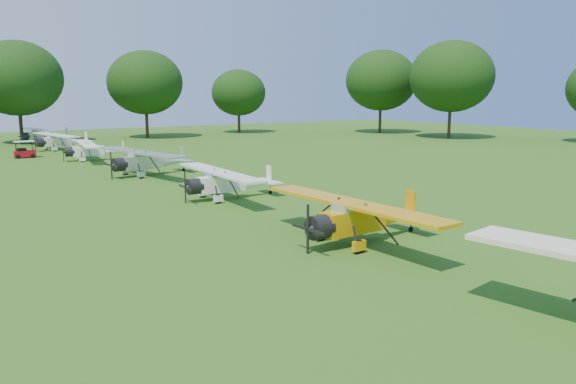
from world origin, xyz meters
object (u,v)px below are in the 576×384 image
at_px(aircraft_2, 361,216).
at_px(golf_cart, 24,152).
at_px(aircraft_7, 44,134).
at_px(aircraft_3, 228,181).
at_px(aircraft_5, 93,149).
at_px(aircraft_4, 148,160).
at_px(aircraft_6, 61,140).

bearing_deg(aircraft_2, golf_cart, 96.43).
height_order(aircraft_7, golf_cart, aircraft_7).
bearing_deg(aircraft_7, aircraft_3, -96.12).
bearing_deg(aircraft_2, aircraft_5, 89.99).
xyz_separation_m(aircraft_2, aircraft_3, (0.07, 12.24, -0.07)).
distance_m(aircraft_4, golf_cart, 19.28).
distance_m(aircraft_6, aircraft_7, 10.40).
xyz_separation_m(aircraft_6, golf_cart, (-4.83, -6.12, -0.59)).
height_order(aircraft_2, aircraft_7, aircraft_2).
relative_size(aircraft_5, aircraft_7, 0.95).
height_order(aircraft_2, aircraft_5, aircraft_2).
height_order(aircraft_3, aircraft_7, aircraft_7).
distance_m(aircraft_2, aircraft_6, 49.02).
bearing_deg(aircraft_7, aircraft_4, -96.35).
bearing_deg(golf_cart, aircraft_7, 76.81).
bearing_deg(golf_cart, aircraft_6, 55.45).
relative_size(aircraft_3, aircraft_7, 0.97).
relative_size(aircraft_6, golf_cart, 4.90).
height_order(aircraft_2, aircraft_4, aircraft_4).
bearing_deg(aircraft_6, aircraft_2, -98.14).
distance_m(aircraft_4, aircraft_7, 34.88).
bearing_deg(aircraft_5, aircraft_7, 98.41).
bearing_deg(aircraft_4, aircraft_5, 84.46).
xyz_separation_m(aircraft_3, aircraft_7, (-1.38, 47.16, 0.03)).
distance_m(aircraft_2, aircraft_7, 59.41).
xyz_separation_m(aircraft_3, aircraft_6, (-1.57, 36.76, 0.03)).
xyz_separation_m(aircraft_4, aircraft_5, (-0.84, 12.32, -0.15)).
height_order(aircraft_2, aircraft_3, aircraft_2).
height_order(aircraft_5, golf_cart, aircraft_5).
distance_m(aircraft_6, golf_cart, 7.82).
bearing_deg(aircraft_4, aircraft_7, 82.02).
bearing_deg(aircraft_6, golf_cart, -138.18).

